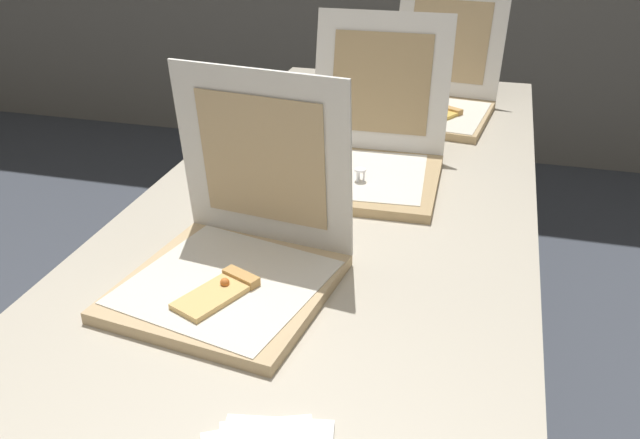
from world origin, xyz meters
TOP-DOWN VIEW (x-y plane):
  - table at (0.00, 0.62)m, footprint 0.88×2.26m
  - pizza_box_front at (-0.09, 0.28)m, footprint 0.39×0.39m
  - pizza_box_middle at (0.04, 0.82)m, footprint 0.36×0.44m
  - pizza_box_back at (0.14, 1.34)m, footprint 0.39×0.47m
  - cup_white_mid at (-0.26, 0.63)m, footprint 0.05×0.05m
  - cup_white_far at (-0.23, 0.98)m, footprint 0.05×0.05m

SIDE VIEW (x-z plane):
  - table at x=0.00m, z-range 0.32..1.06m
  - cup_white_mid at x=-0.26m, z-range 0.74..0.81m
  - cup_white_far at x=-0.23m, z-range 0.74..0.81m
  - pizza_box_back at x=0.14m, z-range 0.61..0.97m
  - pizza_box_middle at x=0.04m, z-range 0.61..0.97m
  - pizza_box_front at x=-0.09m, z-range 0.61..0.98m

